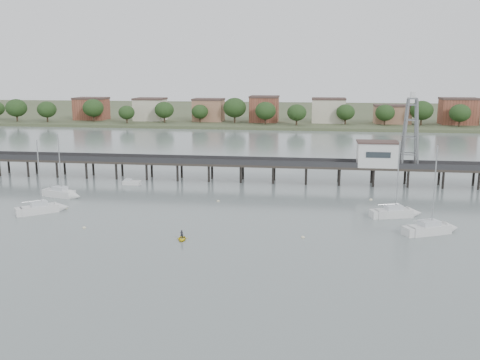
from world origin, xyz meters
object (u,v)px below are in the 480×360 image
(sailboat_b, at_px, (65,194))
(sailboat_d, at_px, (436,229))
(pier, at_px, (258,164))
(sailboat_c, at_px, (400,213))
(white_tender, at_px, (131,183))
(lattice_tower, at_px, (410,133))
(sailboat_a, at_px, (47,208))
(yellow_dinghy, at_px, (182,240))

(sailboat_b, bearing_deg, sailboat_d, 3.16)
(pier, xyz_separation_m, sailboat_b, (-34.88, -19.56, -3.15))
(sailboat_c, xyz_separation_m, white_tender, (-52.52, 18.03, -0.20))
(lattice_tower, xyz_separation_m, sailboat_d, (-1.20, -33.42, -10.46))
(sailboat_c, bearing_deg, sailboat_b, 157.23)
(sailboat_a, relative_size, sailboat_b, 1.04)
(pier, distance_m, white_tender, 27.24)
(sailboat_a, distance_m, white_tender, 24.29)
(lattice_tower, bearing_deg, sailboat_b, -163.58)
(sailboat_d, height_order, sailboat_a, sailboat_d)
(sailboat_d, xyz_separation_m, sailboat_c, (-3.94, 8.52, 0.00))
(lattice_tower, height_order, yellow_dinghy, lattice_tower)
(sailboat_c, bearing_deg, yellow_dinghy, -170.44)
(pier, relative_size, yellow_dinghy, 64.41)
(pier, xyz_separation_m, yellow_dinghy, (-6.53, -41.91, -3.79))
(sailboat_b, bearing_deg, yellow_dinghy, -23.08)
(sailboat_c, relative_size, white_tender, 3.52)
(lattice_tower, xyz_separation_m, white_tender, (-57.65, -6.87, -10.65))
(pier, height_order, sailboat_c, sailboat_c)
(sailboat_c, xyz_separation_m, yellow_dinghy, (-32.89, -17.01, -0.64))
(sailboat_d, bearing_deg, sailboat_b, 142.14)
(sailboat_b, relative_size, white_tender, 3.36)
(sailboat_a, xyz_separation_m, sailboat_b, (-1.82, 10.59, 0.00))
(lattice_tower, relative_size, sailboat_d, 1.11)
(sailboat_a, relative_size, white_tender, 3.49)
(sailboat_d, bearing_deg, sailboat_a, 151.19)
(white_tender, bearing_deg, sailboat_a, -103.80)
(sailboat_d, xyz_separation_m, sailboat_b, (-65.18, 13.87, 0.01))
(sailboat_a, bearing_deg, sailboat_c, -34.93)
(pier, height_order, white_tender, pier)
(sailboat_d, relative_size, yellow_dinghy, 5.98)
(sailboat_a, bearing_deg, sailboat_d, -42.94)
(sailboat_a, relative_size, sailboat_c, 0.99)
(sailboat_a, distance_m, yellow_dinghy, 29.03)
(pier, height_order, sailboat_d, sailboat_d)
(sailboat_d, distance_m, sailboat_c, 9.39)
(sailboat_d, xyz_separation_m, white_tender, (-56.45, 26.56, -0.19))
(lattice_tower, bearing_deg, pier, -180.00)
(sailboat_a, bearing_deg, yellow_dinghy, -63.89)
(yellow_dinghy, bearing_deg, white_tender, 110.37)
(pier, distance_m, sailboat_c, 36.40)
(pier, relative_size, sailboat_c, 11.25)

